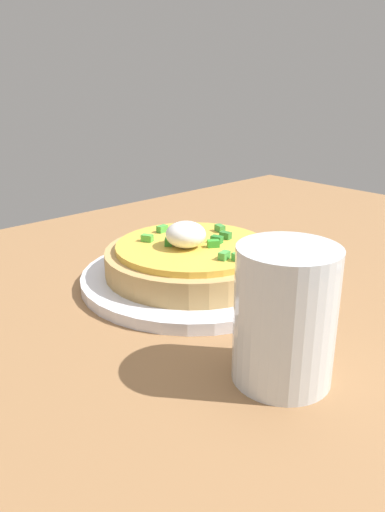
# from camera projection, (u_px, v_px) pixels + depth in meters

# --- Properties ---
(dining_table) EXTENTS (1.13, 0.80, 0.03)m
(dining_table) POSITION_uv_depth(u_px,v_px,m) (231.00, 301.00, 0.57)
(dining_table) COLOR #956A43
(dining_table) RESTS_ON ground
(plate) EXTENTS (0.25, 0.25, 0.01)m
(plate) POSITION_uv_depth(u_px,v_px,m) (192.00, 277.00, 0.57)
(plate) COLOR white
(plate) RESTS_ON dining_table
(pizza) EXTENTS (0.20, 0.20, 0.06)m
(pizza) POSITION_uv_depth(u_px,v_px,m) (192.00, 258.00, 0.56)
(pizza) COLOR tan
(pizza) RESTS_ON plate
(cup_near) EXTENTS (0.08, 0.08, 0.11)m
(cup_near) POSITION_uv_depth(u_px,v_px,m) (285.00, 319.00, 0.38)
(cup_near) COLOR silver
(cup_near) RESTS_ON dining_table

